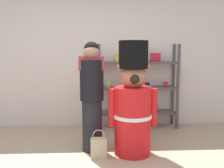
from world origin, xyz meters
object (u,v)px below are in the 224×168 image
merchandise_shelf (137,85)px  person_shopper (92,95)px  shopping_bag (99,148)px  teddy_bear_guard (133,104)px

merchandise_shelf → person_shopper: 1.38m
merchandise_shelf → shopping_bag: 1.71m
teddy_bear_guard → person_shopper: (-0.58, 0.15, 0.11)m
teddy_bear_guard → shopping_bag: teddy_bear_guard is taller
teddy_bear_guard → shopping_bag: bearing=-164.0°
merchandise_shelf → teddy_bear_guard: 1.28m
merchandise_shelf → teddy_bear_guard: bearing=-101.7°
teddy_bear_guard → shopping_bag: (-0.48, -0.14, -0.58)m
person_shopper → shopping_bag: bearing=-72.1°
teddy_bear_guard → person_shopper: 0.61m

